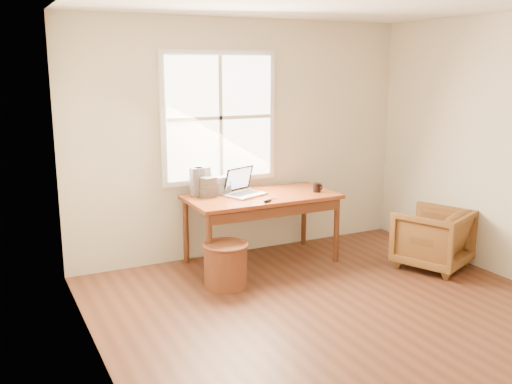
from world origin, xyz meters
The scene contains 11 objects.
room_shell centered at (-0.02, 0.16, 1.32)m, with size 4.04×4.54×2.64m.
desk centered at (0.00, 1.80, 0.73)m, with size 1.60×0.80×0.04m, color brown.
armchair centered at (1.55, 0.86, 0.32)m, with size 0.67×0.69×0.63m, color brown.
wicker_stool centered at (-0.62, 1.33, 0.21)m, with size 0.42×0.42×0.42m, color brown.
laptop centered at (-0.17, 1.84, 0.89)m, with size 0.37×0.39×0.28m, color #ABADB2, non-canonical shape.
mouse centered at (-0.10, 1.48, 0.77)m, with size 0.10×0.06×0.03m, color black.
coffee_mug centered at (0.61, 1.67, 0.80)m, with size 0.09×0.09×0.10m, color black.
cd_stack_a centered at (-0.56, 2.09, 0.90)m, with size 0.15×0.14×0.30m, color silver.
cd_stack_b centered at (-0.54, 1.96, 0.86)m, with size 0.14×0.12×0.21m, color #29292F.
cd_stack_c centered at (-0.62, 2.07, 0.90)m, with size 0.13×0.12×0.30m, color #ADAAB9.
cd_stack_d centered at (-0.35, 2.03, 0.84)m, with size 0.15×0.13×0.19m, color silver.
Camera 1 is at (-2.68, -3.47, 2.10)m, focal length 40.00 mm.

